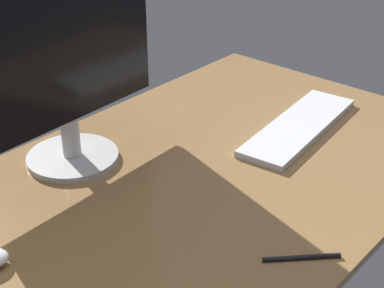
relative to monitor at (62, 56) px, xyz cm
name	(u,v)px	position (x,y,z in cm)	size (l,w,h in cm)	color
desk	(195,181)	(12.93, -27.00, -27.12)	(140.00, 84.00, 2.00)	olive
monitor	(62,56)	(0.00, 0.00, 0.00)	(51.65, 21.64, 50.14)	#B9B9B9
keyboard	(299,127)	(48.59, -32.21, -25.26)	(44.10, 12.76, 1.73)	silver
pen	(302,257)	(4.21, -60.50, -25.67)	(0.92, 0.92, 14.67)	black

